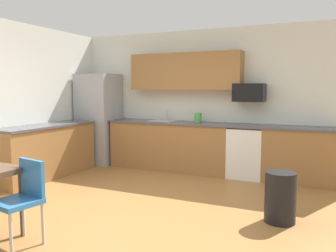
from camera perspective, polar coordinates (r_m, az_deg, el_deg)
name	(u,v)px	position (r m, az deg, el deg)	size (l,w,h in m)	color
ground_plane	(136,209)	(4.68, -5.29, -13.48)	(12.00, 12.00, 0.00)	#9E6B38
wall_back	(203,100)	(6.83, 5.83, 4.25)	(5.80, 0.10, 2.70)	silver
cabinet_run_back	(170,146)	(6.80, 0.36, -3.35)	(2.39, 0.60, 0.90)	olive
cabinet_run_back_right	(299,156)	(6.22, 20.76, -4.64)	(1.16, 0.60, 0.90)	olive
cabinet_run_left	(46,152)	(6.55, -19.41, -4.06)	(0.60, 2.00, 0.90)	olive
countertop_back	(197,124)	(6.53, 4.79, 0.40)	(4.80, 0.64, 0.04)	#4C4C51
countertop_left	(45,126)	(6.49, -19.56, 0.03)	(0.64, 2.00, 0.04)	#4C4C51
upper_cabinets_back	(185,72)	(6.74, 2.82, 8.93)	(2.20, 0.34, 0.70)	olive
refrigerator	(99,119)	(7.49, -11.30, 1.16)	(0.76, 0.70, 1.87)	#9EA0A5
oven_range	(247,152)	(6.34, 12.80, -4.15)	(0.60, 0.60, 0.91)	white
microwave	(249,93)	(6.34, 13.21, 5.37)	(0.54, 0.36, 0.32)	black
sink_basin	(163,124)	(6.81, -0.85, 0.31)	(0.48, 0.40, 0.14)	#A5A8AD
sink_faucet	(167,115)	(6.96, -0.21, 1.76)	(0.02, 0.02, 0.24)	#B2B5BA
chair_near_table	(23,195)	(3.84, -22.77, -10.42)	(0.47, 0.47, 0.85)	#2D72B7
trash_bin	(280,197)	(4.36, 17.97, -11.06)	(0.36, 0.36, 0.60)	black
kettle	(198,118)	(6.57, 4.97, 1.30)	(0.14, 0.14, 0.20)	#4CA54C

